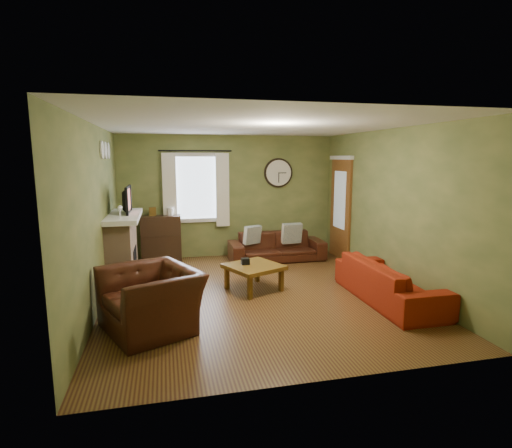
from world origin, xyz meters
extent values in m
cube|color=brown|center=(0.00, 0.00, 0.00)|extent=(4.60, 5.20, 0.00)
cube|color=white|center=(0.00, 0.00, 2.60)|extent=(4.60, 5.20, 0.00)
cube|color=olive|center=(-2.30, 0.00, 1.30)|extent=(0.00, 5.20, 2.60)
cube|color=olive|center=(2.30, 0.00, 1.30)|extent=(0.00, 5.20, 2.60)
cube|color=olive|center=(0.00, 2.60, 1.30)|extent=(4.60, 0.00, 2.60)
cube|color=olive|center=(0.00, -2.60, 1.30)|extent=(4.60, 0.00, 2.60)
cube|color=tan|center=(-2.10, 1.15, 0.55)|extent=(0.40, 1.40, 1.10)
cube|color=black|center=(-1.91, 1.15, 0.30)|extent=(0.04, 0.60, 0.55)
cube|color=white|center=(-2.07, 1.15, 1.14)|extent=(0.58, 1.60, 0.08)
imported|color=black|center=(-2.05, 1.30, 1.35)|extent=(0.08, 0.60, 0.35)
cube|color=#994C3F|center=(-1.97, 1.30, 1.41)|extent=(0.02, 0.62, 0.36)
cylinder|color=white|center=(-2.28, 0.80, 2.25)|extent=(0.28, 0.28, 0.03)
cylinder|color=white|center=(-2.28, 1.15, 2.25)|extent=(0.28, 0.28, 0.03)
cylinder|color=white|center=(-2.28, 1.50, 2.25)|extent=(0.28, 0.28, 0.03)
cylinder|color=black|center=(-0.70, 2.48, 2.27)|extent=(0.03, 0.03, 1.50)
cube|color=white|center=(-1.25, 2.48, 1.45)|extent=(0.28, 0.04, 1.55)
cube|color=white|center=(-0.15, 2.48, 1.45)|extent=(0.28, 0.04, 1.55)
cube|color=brown|center=(2.27, 1.85, 1.05)|extent=(0.05, 0.90, 2.10)
imported|color=brown|center=(-1.37, 2.65, 0.96)|extent=(0.26, 0.29, 0.02)
imported|color=#38170D|center=(0.90, 1.96, 0.29)|extent=(1.97, 0.77, 0.58)
cube|color=gray|center=(1.24, 1.98, 0.55)|extent=(0.43, 0.16, 0.42)
cube|color=gray|center=(0.39, 2.00, 0.55)|extent=(0.39, 0.25, 0.37)
imported|color=maroon|center=(1.88, -0.75, 0.30)|extent=(0.80, 2.06, 0.60)
imported|color=#38170D|center=(-1.57, -0.99, 0.38)|extent=(1.43, 1.50, 0.76)
cube|color=black|center=(-0.11, 0.25, 0.40)|extent=(0.13, 0.13, 0.10)
camera|label=1|loc=(-1.35, -5.92, 2.13)|focal=28.00mm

